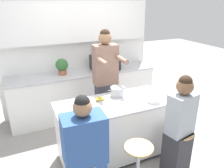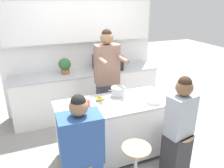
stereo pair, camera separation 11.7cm
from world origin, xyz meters
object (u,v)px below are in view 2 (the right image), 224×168
(kitchen_island, at_px, (114,130))
(coffee_cup_far, at_px, (88,103))
(cooking_pot, at_px, (118,92))
(person_wrapped_blanket, at_px, (82,157))
(banana_bunch, at_px, (100,99))
(coffee_cup_near, at_px, (81,110))
(person_seated_near, at_px, (179,132))
(person_cooking, at_px, (107,84))
(bar_stool_rightmost, at_px, (177,153))
(microwave, at_px, (108,63))
(potted_plant, at_px, (65,65))
(bar_stool_center, at_px, (135,168))
(fruit_bowl, at_px, (154,101))

(kitchen_island, distance_m, coffee_cup_far, 0.61)
(coffee_cup_far, bearing_deg, kitchen_island, -4.99)
(cooking_pot, distance_m, coffee_cup_far, 0.53)
(person_wrapped_blanket, relative_size, banana_bunch, 8.02)
(banana_bunch, bearing_deg, coffee_cup_near, -140.42)
(person_seated_near, height_order, cooking_pot, person_seated_near)
(person_seated_near, distance_m, cooking_pot, 1.01)
(kitchen_island, relative_size, person_cooking, 0.89)
(bar_stool_rightmost, relative_size, coffee_cup_far, 6.14)
(microwave, bearing_deg, coffee_cup_near, -121.27)
(person_cooking, relative_size, cooking_pot, 6.11)
(bar_stool_rightmost, height_order, potted_plant, potted_plant)
(person_wrapped_blanket, bearing_deg, banana_bunch, 61.43)
(bar_stool_center, bearing_deg, kitchen_island, 90.00)
(bar_stool_rightmost, distance_m, person_wrapped_blanket, 1.32)
(coffee_cup_near, height_order, coffee_cup_far, same)
(person_wrapped_blanket, height_order, banana_bunch, person_wrapped_blanket)
(bar_stool_center, height_order, coffee_cup_near, coffee_cup_near)
(bar_stool_rightmost, relative_size, potted_plant, 2.08)
(microwave, relative_size, potted_plant, 1.74)
(coffee_cup_far, relative_size, banana_bunch, 0.59)
(cooking_pot, bearing_deg, coffee_cup_far, -162.76)
(cooking_pot, bearing_deg, potted_plant, 113.51)
(bar_stool_center, height_order, cooking_pot, cooking_pot)
(person_wrapped_blanket, distance_m, cooking_pot, 1.18)
(potted_plant, bearing_deg, bar_stool_center, -79.25)
(microwave, bearing_deg, kitchen_island, -107.42)
(person_seated_near, xyz_separation_m, fruit_bowl, (-0.10, 0.45, 0.25))
(kitchen_island, xyz_separation_m, bar_stool_center, (0.00, -0.69, -0.13))
(person_wrapped_blanket, distance_m, fruit_bowl, 1.26)
(kitchen_island, distance_m, microwave, 1.59)
(person_wrapped_blanket, xyz_separation_m, potted_plant, (0.23, 2.09, 0.42))
(coffee_cup_far, xyz_separation_m, potted_plant, (-0.04, 1.40, 0.14))
(person_cooking, distance_m, person_wrapped_blanket, 1.55)
(person_cooking, xyz_separation_m, microwave, (0.29, 0.74, 0.14))
(bar_stool_rightmost, bearing_deg, person_seated_near, -159.45)
(person_seated_near, bearing_deg, coffee_cup_far, 133.72)
(kitchen_island, distance_m, cooking_pot, 0.56)
(bar_stool_center, bearing_deg, fruit_bowl, 43.52)
(person_cooking, height_order, banana_bunch, person_cooking)
(bar_stool_center, xyz_separation_m, coffee_cup_near, (-0.49, 0.56, 0.61))
(person_cooking, xyz_separation_m, person_wrapped_blanket, (-0.78, -1.32, -0.26))
(bar_stool_rightmost, distance_m, coffee_cup_far, 1.36)
(person_cooking, distance_m, coffee_cup_near, 1.02)
(kitchen_island, bearing_deg, banana_bunch, 137.98)
(person_wrapped_blanket, distance_m, person_seated_near, 1.25)
(bar_stool_rightmost, xyz_separation_m, banana_bunch, (-0.80, 0.79, 0.59))
(person_seated_near, relative_size, potted_plant, 4.65)
(coffee_cup_near, bearing_deg, coffee_cup_far, 52.06)
(bar_stool_center, height_order, coffee_cup_far, coffee_cup_far)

